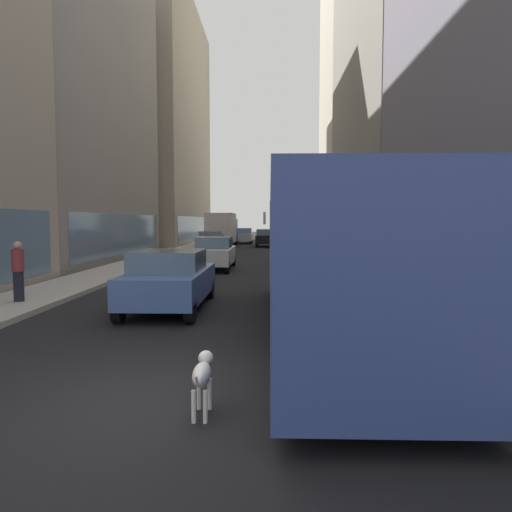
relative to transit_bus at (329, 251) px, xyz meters
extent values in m
plane|color=black|center=(-2.80, 31.05, -1.78)|extent=(120.00, 120.00, 0.00)
cube|color=#ADA89E|center=(-8.50, 31.05, -1.70)|extent=(2.40, 110.00, 0.15)
cube|color=gray|center=(2.90, 31.05, -1.70)|extent=(2.40, 110.00, 0.15)
cube|color=gray|center=(-14.70, 18.49, 8.50)|extent=(9.17, 18.05, 20.55)
cube|color=slate|center=(-10.14, 18.49, -0.18)|extent=(0.08, 16.24, 2.40)
cube|color=#A0937F|center=(-14.70, 41.18, 10.79)|extent=(11.02, 23.90, 25.14)
cube|color=slate|center=(-9.21, 41.18, -0.18)|extent=(0.08, 21.51, 2.40)
cube|color=slate|center=(4.03, 2.44, -0.18)|extent=(0.08, 18.69, 2.40)
cube|color=gray|center=(9.10, 23.54, 9.35)|extent=(9.69, 18.86, 22.26)
cube|color=slate|center=(4.27, 23.54, -0.18)|extent=(0.08, 16.98, 2.40)
cube|color=#B2A893|center=(9.10, 43.14, 17.43)|extent=(8.02, 19.23, 38.42)
cube|color=slate|center=(5.11, 43.14, -0.18)|extent=(0.08, 17.31, 2.40)
cube|color=#33478C|center=(0.00, -0.01, -0.10)|extent=(2.55, 11.50, 2.75)
cube|color=slate|center=(0.00, -0.01, 0.39)|extent=(2.57, 11.04, 0.90)
cube|color=black|center=(0.00, 5.69, -1.23)|extent=(2.55, 0.16, 0.44)
cylinder|color=black|center=(-1.12, 3.54, -1.28)|extent=(0.30, 1.00, 1.00)
cylinder|color=black|center=(1.13, 3.54, -1.28)|extent=(0.30, 1.00, 1.00)
cylinder|color=black|center=(-1.12, -4.16, -1.28)|extent=(0.30, 1.00, 1.00)
cylinder|color=black|center=(1.13, -4.16, -1.28)|extent=(0.30, 1.00, 1.00)
cube|color=silver|center=(-1.45, 5.14, 0.72)|extent=(0.08, 0.24, 0.40)
cube|color=#B7BABF|center=(-4.00, 40.15, -1.08)|extent=(1.74, 4.51, 0.75)
cube|color=slate|center=(-4.00, 39.92, -0.43)|extent=(1.60, 2.03, 0.55)
cylinder|color=black|center=(-4.76, 41.98, -1.46)|extent=(0.22, 0.64, 0.64)
cylinder|color=black|center=(-3.24, 41.98, -1.46)|extent=(0.22, 0.64, 0.64)
cylinder|color=black|center=(-4.76, 38.31, -1.46)|extent=(0.22, 0.64, 0.64)
cylinder|color=black|center=(-3.24, 38.31, -1.46)|extent=(0.22, 0.64, 0.64)
cube|color=slate|center=(0.00, 18.16, -1.08)|extent=(1.71, 4.10, 0.75)
cube|color=slate|center=(0.00, 17.96, -0.43)|extent=(1.57, 1.85, 0.55)
cylinder|color=black|center=(-0.74, 19.80, -1.46)|extent=(0.22, 0.64, 0.64)
cylinder|color=black|center=(0.74, 19.80, -1.46)|extent=(0.22, 0.64, 0.64)
cylinder|color=black|center=(-0.74, 16.53, -1.46)|extent=(0.22, 0.64, 0.64)
cylinder|color=black|center=(0.74, 16.53, -1.46)|extent=(0.22, 0.64, 0.64)
cube|color=red|center=(-5.60, 25.54, -1.08)|extent=(1.90, 4.50, 0.75)
cube|color=slate|center=(-5.60, 25.32, -0.43)|extent=(1.75, 2.02, 0.55)
cylinder|color=black|center=(-6.44, 27.37, -1.46)|extent=(0.22, 0.64, 0.64)
cylinder|color=black|center=(-4.76, 27.37, -1.46)|extent=(0.22, 0.64, 0.64)
cylinder|color=black|center=(-6.44, 23.71, -1.46)|extent=(0.22, 0.64, 0.64)
cylinder|color=black|center=(-4.76, 23.71, -1.46)|extent=(0.22, 0.64, 0.64)
cube|color=#4C6BB7|center=(-4.00, 2.58, -1.08)|extent=(1.92, 4.51, 0.75)
cube|color=slate|center=(-4.00, 2.36, -0.43)|extent=(1.77, 2.03, 0.55)
cylinder|color=black|center=(-4.85, 4.42, -1.46)|extent=(0.22, 0.64, 0.64)
cylinder|color=black|center=(-3.15, 4.42, -1.46)|extent=(0.22, 0.64, 0.64)
cylinder|color=black|center=(-4.85, 0.74, -1.46)|extent=(0.22, 0.64, 0.64)
cylinder|color=black|center=(-3.15, 0.74, -1.46)|extent=(0.22, 0.64, 0.64)
cube|color=black|center=(-1.60, 34.14, -1.08)|extent=(1.93, 4.74, 0.75)
cube|color=slate|center=(-1.60, 33.90, -0.43)|extent=(1.78, 2.13, 0.55)
cylinder|color=black|center=(-2.46, 36.09, -1.46)|extent=(0.22, 0.64, 0.64)
cylinder|color=black|center=(-0.74, 36.09, -1.46)|extent=(0.22, 0.64, 0.64)
cylinder|color=black|center=(-2.46, 32.19, -1.46)|extent=(0.22, 0.64, 0.64)
cylinder|color=black|center=(-0.74, 32.19, -1.46)|extent=(0.22, 0.64, 0.64)
cube|color=silver|center=(-4.00, 13.15, -1.08)|extent=(1.76, 4.46, 0.75)
cube|color=slate|center=(-4.00, 12.92, -0.43)|extent=(1.61, 2.01, 0.55)
cylinder|color=black|center=(-4.77, 14.96, -1.46)|extent=(0.22, 0.64, 0.64)
cylinder|color=black|center=(-3.23, 14.96, -1.46)|extent=(0.22, 0.64, 0.64)
cylinder|color=black|center=(-4.77, 11.33, -1.46)|extent=(0.22, 0.64, 0.64)
cylinder|color=black|center=(-3.23, 11.33, -1.46)|extent=(0.22, 0.64, 0.64)
cube|color=#19519E|center=(-5.60, 35.67, -0.28)|extent=(2.30, 2.00, 2.10)
cube|color=silver|center=(-5.60, 31.92, -0.03)|extent=(2.30, 5.50, 2.60)
cylinder|color=black|center=(-6.61, 35.67, -1.33)|extent=(0.28, 0.90, 0.90)
cylinder|color=black|center=(-4.59, 35.67, -1.33)|extent=(0.28, 0.90, 0.90)
cylinder|color=black|center=(-6.61, 30.17, -1.33)|extent=(0.28, 0.90, 0.90)
cylinder|color=black|center=(-4.59, 30.17, -1.33)|extent=(0.28, 0.90, 0.90)
ellipsoid|color=white|center=(-2.12, -4.53, -1.25)|extent=(0.22, 0.60, 0.26)
sphere|color=white|center=(-2.12, -4.15, -1.16)|extent=(0.20, 0.20, 0.20)
sphere|color=black|center=(-2.18, -4.13, -1.14)|extent=(0.07, 0.07, 0.07)
sphere|color=black|center=(-2.06, -4.13, -1.14)|extent=(0.07, 0.07, 0.07)
cylinder|color=white|center=(-2.12, -4.93, -1.20)|extent=(0.03, 0.16, 0.19)
cylinder|color=white|center=(-2.19, -4.32, -1.58)|extent=(0.06, 0.06, 0.40)
cylinder|color=white|center=(-2.05, -4.32, -1.58)|extent=(0.06, 0.06, 0.40)
cylinder|color=white|center=(-2.19, -4.74, -1.58)|extent=(0.06, 0.06, 0.40)
cylinder|color=white|center=(-2.05, -4.74, -1.58)|extent=(0.06, 0.06, 0.40)
sphere|color=black|center=(-2.07, -4.43, -1.21)|extent=(0.04, 0.04, 0.04)
sphere|color=black|center=(-2.18, -4.61, -1.23)|extent=(0.04, 0.04, 0.04)
sphere|color=black|center=(-2.10, -4.71, -1.19)|extent=(0.04, 0.04, 0.04)
cylinder|color=#1E1E2D|center=(-8.34, 2.82, -1.20)|extent=(0.28, 0.28, 0.85)
cylinder|color=maroon|center=(-8.34, 2.82, -0.47)|extent=(0.34, 0.34, 0.62)
sphere|color=tan|center=(-8.34, 2.82, -0.05)|extent=(0.22, 0.22, 0.22)
cylinder|color=black|center=(2.10, -1.23, 0.07)|extent=(0.12, 0.12, 3.40)
cube|color=black|center=(2.10, -1.05, 1.42)|extent=(0.24, 0.20, 0.70)
sphere|color=red|center=(2.10, -0.94, 1.64)|extent=(0.11, 0.11, 0.11)
sphere|color=orange|center=(2.10, -0.94, 1.42)|extent=(0.11, 0.11, 0.11)
sphere|color=green|center=(2.10, -0.94, 1.20)|extent=(0.11, 0.11, 0.11)
camera|label=1|loc=(-1.28, -10.27, 0.65)|focal=33.45mm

